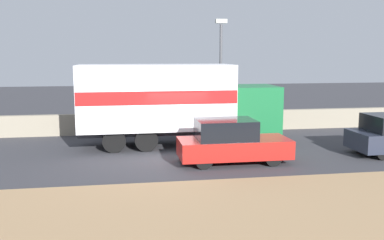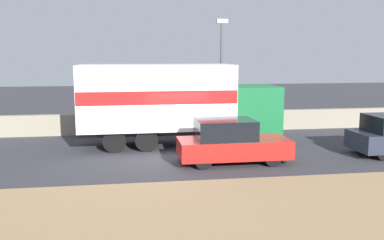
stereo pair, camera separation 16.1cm
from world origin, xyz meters
TOP-DOWN VIEW (x-y plane):
  - ground_plane at (0.00, 0.00)m, footprint 80.00×80.00m
  - dirt_shoulder_foreground at (0.00, -6.60)m, footprint 60.00×6.62m
  - stone_wall_backdrop at (0.00, 5.58)m, footprint 60.00×0.35m
  - street_lamp at (2.69, 4.77)m, footprint 0.56×0.28m
  - box_truck at (-0.13, 2.30)m, footprint 8.85×2.59m
  - car_hatchback at (1.75, -1.12)m, footprint 4.18×1.74m

SIDE VIEW (x-z plane):
  - ground_plane at x=0.00m, z-range 0.00..0.00m
  - dirt_shoulder_foreground at x=0.00m, z-range 0.00..0.04m
  - stone_wall_backdrop at x=0.00m, z-range 0.00..1.06m
  - car_hatchback at x=1.75m, z-range -0.03..1.64m
  - box_truck at x=-0.13m, z-range 0.24..3.87m
  - street_lamp at x=2.69m, z-range 0.53..6.33m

